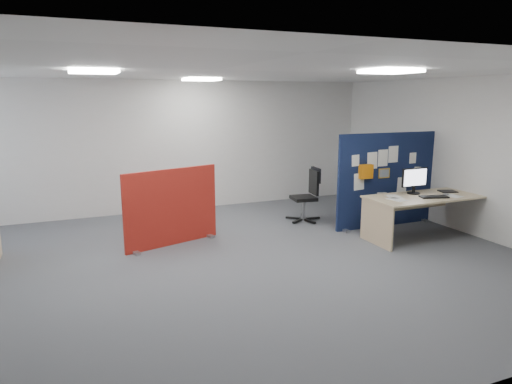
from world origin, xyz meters
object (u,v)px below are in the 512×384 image
object	(u,v)px
main_desk	(422,205)
red_divider	(172,208)
navy_divider	(386,180)
monitor_main	(414,180)
office_chair	(309,191)

from	to	relation	value
main_desk	red_divider	world-z (taller)	red_divider
navy_divider	monitor_main	world-z (taller)	navy_divider
navy_divider	office_chair	xyz separation A→B (m)	(-1.13, 0.86, -0.29)
monitor_main	main_desk	bearing A→B (deg)	-72.25
office_chair	red_divider	bearing A→B (deg)	-164.06
main_desk	office_chair	xyz separation A→B (m)	(-1.24, 1.68, 0.01)
monitor_main	office_chair	distance (m)	1.97
monitor_main	red_divider	bearing A→B (deg)	164.57
navy_divider	red_divider	xyz separation A→B (m)	(-3.87, 0.41, -0.25)
navy_divider	monitor_main	xyz separation A→B (m)	(0.06, -0.66, 0.11)
main_desk	red_divider	xyz separation A→B (m)	(-3.99, 1.23, 0.04)
monitor_main	office_chair	bearing A→B (deg)	127.76
main_desk	monitor_main	size ratio (longest dim) A/B	3.86
office_chair	monitor_main	bearing A→B (deg)	-45.40
main_desk	office_chair	world-z (taller)	office_chair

